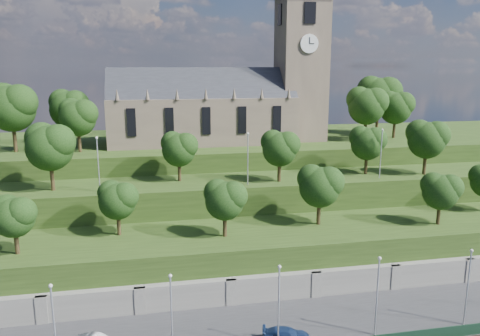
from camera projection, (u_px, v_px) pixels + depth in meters
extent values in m
cube|color=#2D2D30|center=(287.00, 333.00, 48.80)|extent=(160.00, 12.00, 2.00)
cube|color=slate|center=(272.00, 293.00, 54.23)|extent=(160.00, 2.00, 5.00)
cube|color=slate|center=(43.00, 319.00, 48.76)|extent=(1.20, 0.60, 5.00)
cube|color=slate|center=(141.00, 309.00, 50.64)|extent=(1.20, 0.60, 5.00)
cube|color=slate|center=(231.00, 300.00, 52.52)|extent=(1.20, 0.60, 5.00)
cube|color=slate|center=(316.00, 292.00, 54.41)|extent=(1.20, 0.60, 5.00)
cube|color=slate|center=(395.00, 285.00, 56.29)|extent=(1.20, 0.60, 5.00)
cube|color=slate|center=(468.00, 278.00, 58.17)|extent=(1.20, 0.60, 5.00)
cube|color=#253C14|center=(260.00, 260.00, 59.66)|extent=(160.00, 12.00, 8.00)
cube|color=#253C14|center=(243.00, 219.00, 69.78)|extent=(160.00, 10.00, 12.00)
cube|color=#253C14|center=(222.00, 177.00, 89.59)|extent=(160.00, 32.00, 15.00)
cube|color=brown|center=(202.00, 120.00, 82.55)|extent=(32.00, 12.00, 8.00)
cube|color=#23252B|center=(202.00, 97.00, 81.70)|extent=(32.00, 10.18, 10.18)
cone|color=brown|center=(117.00, 95.00, 73.12)|extent=(0.70, 0.70, 1.80)
cone|color=brown|center=(147.00, 94.00, 74.00)|extent=(0.70, 0.70, 1.80)
cone|color=brown|center=(177.00, 94.00, 74.88)|extent=(0.70, 0.70, 1.80)
cone|color=brown|center=(206.00, 94.00, 75.76)|extent=(0.70, 0.70, 1.80)
cone|color=brown|center=(234.00, 93.00, 76.63)|extent=(0.70, 0.70, 1.80)
cone|color=brown|center=(262.00, 93.00, 77.51)|extent=(0.70, 0.70, 1.80)
cone|color=brown|center=(289.00, 93.00, 78.39)|extent=(0.70, 0.70, 1.80)
cube|color=black|center=(131.00, 122.00, 74.36)|extent=(1.40, 0.25, 4.50)
cube|color=black|center=(169.00, 122.00, 75.49)|extent=(1.40, 0.25, 4.50)
cube|color=black|center=(206.00, 121.00, 76.62)|extent=(1.40, 0.25, 4.50)
cube|color=black|center=(242.00, 120.00, 77.75)|extent=(1.40, 0.25, 4.50)
cube|color=black|center=(277.00, 119.00, 78.88)|extent=(1.40, 0.25, 4.50)
cube|color=brown|center=(301.00, 70.00, 84.13)|extent=(8.00, 8.00, 25.00)
cube|color=black|center=(310.00, 13.00, 78.19)|extent=(2.00, 0.25, 3.50)
cube|color=black|center=(295.00, 18.00, 86.01)|extent=(2.00, 0.25, 3.50)
cube|color=black|center=(280.00, 15.00, 81.33)|extent=(0.25, 2.00, 3.50)
cube|color=black|center=(324.00, 16.00, 82.87)|extent=(0.25, 2.00, 3.50)
cylinder|color=white|center=(309.00, 44.00, 79.22)|extent=(3.20, 0.30, 3.20)
cylinder|color=white|center=(323.00, 45.00, 83.94)|extent=(0.30, 3.20, 3.20)
cube|color=black|center=(310.00, 40.00, 78.94)|extent=(0.12, 0.05, 1.10)
cube|color=black|center=(312.00, 44.00, 79.12)|extent=(0.80, 0.05, 0.12)
cylinder|color=#2E2212|center=(17.00, 241.00, 51.30)|extent=(0.49, 0.49, 2.87)
sphere|color=black|center=(14.00, 217.00, 50.71)|extent=(4.46, 4.46, 4.46)
sphere|color=black|center=(21.00, 212.00, 50.31)|extent=(3.34, 3.34, 3.34)
sphere|color=black|center=(7.00, 208.00, 50.91)|extent=(3.12, 3.12, 3.12)
cylinder|color=#2E2212|center=(119.00, 223.00, 57.14)|extent=(0.49, 0.49, 2.92)
sphere|color=black|center=(117.00, 201.00, 56.54)|extent=(4.54, 4.54, 4.54)
sphere|color=black|center=(125.00, 196.00, 56.13)|extent=(3.41, 3.41, 3.41)
sphere|color=black|center=(111.00, 193.00, 56.74)|extent=(3.18, 3.18, 3.18)
cylinder|color=#2E2212|center=(225.00, 224.00, 56.64)|extent=(0.50, 0.50, 3.04)
sphere|color=black|center=(225.00, 201.00, 56.01)|extent=(4.73, 4.73, 4.73)
sphere|color=black|center=(233.00, 196.00, 55.58)|extent=(3.54, 3.54, 3.54)
sphere|color=black|center=(217.00, 192.00, 56.22)|extent=(3.31, 3.31, 3.31)
cylinder|color=#2E2212|center=(319.00, 212.00, 60.91)|extent=(0.51, 0.51, 3.40)
sphere|color=black|center=(320.00, 187.00, 60.21)|extent=(5.29, 5.29, 5.29)
sphere|color=black|center=(329.00, 182.00, 59.73)|extent=(3.97, 3.97, 3.97)
sphere|color=black|center=(311.00, 178.00, 60.44)|extent=(3.71, 3.71, 3.71)
cylinder|color=#2E2212|center=(439.00, 213.00, 60.98)|extent=(0.49, 0.49, 2.96)
sphere|color=black|center=(441.00, 192.00, 60.36)|extent=(4.61, 4.61, 4.61)
sphere|color=black|center=(450.00, 187.00, 59.95)|extent=(3.46, 3.46, 3.46)
sphere|color=black|center=(433.00, 184.00, 60.57)|extent=(3.23, 3.23, 3.23)
sphere|color=black|center=(480.00, 175.00, 66.31)|extent=(3.14, 3.14, 3.14)
cylinder|color=#2E2212|center=(52.00, 176.00, 62.19)|extent=(0.53, 0.53, 3.92)
sphere|color=black|center=(50.00, 148.00, 61.38)|extent=(6.09, 6.09, 6.09)
sphere|color=black|center=(58.00, 142.00, 60.83)|extent=(4.57, 4.57, 4.57)
sphere|color=black|center=(41.00, 138.00, 61.65)|extent=(4.27, 4.27, 4.27)
cylinder|color=#2E2212|center=(179.00, 170.00, 67.39)|extent=(0.50, 0.50, 3.10)
sphere|color=black|center=(179.00, 150.00, 66.75)|extent=(4.82, 4.82, 4.82)
sphere|color=black|center=(186.00, 145.00, 66.32)|extent=(3.62, 3.62, 3.62)
sphere|color=black|center=(172.00, 143.00, 66.97)|extent=(3.38, 3.38, 3.38)
cylinder|color=#2E2212|center=(279.00, 170.00, 67.16)|extent=(0.50, 0.50, 3.20)
sphere|color=black|center=(280.00, 149.00, 66.50)|extent=(4.98, 4.98, 4.98)
sphere|color=black|center=(287.00, 144.00, 66.05)|extent=(3.74, 3.74, 3.74)
sphere|color=black|center=(273.00, 142.00, 66.72)|extent=(3.49, 3.49, 3.49)
cylinder|color=#2E2212|center=(366.00, 164.00, 71.78)|extent=(0.50, 0.50, 3.19)
sphere|color=black|center=(367.00, 144.00, 71.13)|extent=(4.96, 4.96, 4.96)
sphere|color=black|center=(375.00, 139.00, 70.68)|extent=(3.72, 3.72, 3.72)
sphere|color=black|center=(360.00, 137.00, 71.34)|extent=(3.47, 3.47, 3.47)
cylinder|color=#2E2212|center=(425.00, 163.00, 71.45)|extent=(0.52, 0.52, 3.61)
sphere|color=black|center=(427.00, 140.00, 70.71)|extent=(5.62, 5.62, 5.62)
sphere|color=black|center=(436.00, 135.00, 70.20)|extent=(4.22, 4.22, 4.22)
sphere|color=black|center=(419.00, 132.00, 70.96)|extent=(3.94, 3.94, 3.94)
cylinder|color=#2E2212|center=(15.00, 137.00, 73.41)|extent=(0.57, 0.57, 4.64)
sphere|color=black|center=(12.00, 109.00, 72.46)|extent=(7.22, 7.22, 7.22)
sphere|color=black|center=(20.00, 102.00, 71.80)|extent=(5.42, 5.42, 5.42)
sphere|color=black|center=(4.00, 99.00, 72.78)|extent=(5.06, 5.06, 5.06)
cylinder|color=#2E2212|center=(70.00, 133.00, 80.63)|extent=(0.54, 0.54, 4.08)
sphere|color=black|center=(69.00, 110.00, 79.79)|extent=(6.34, 6.34, 6.34)
sphere|color=black|center=(76.00, 104.00, 79.22)|extent=(4.76, 4.76, 4.76)
sphere|color=black|center=(62.00, 102.00, 80.07)|extent=(4.44, 4.44, 4.44)
cylinder|color=#2E2212|center=(79.00, 141.00, 73.48)|extent=(0.52, 0.52, 3.63)
sphere|color=black|center=(78.00, 118.00, 72.73)|extent=(5.65, 5.65, 5.65)
sphere|color=black|center=(84.00, 113.00, 72.22)|extent=(4.23, 4.23, 4.23)
sphere|color=black|center=(71.00, 111.00, 72.98)|extent=(3.95, 3.95, 3.95)
cylinder|color=#2E2212|center=(365.00, 129.00, 84.61)|extent=(0.55, 0.55, 4.19)
sphere|color=black|center=(366.00, 107.00, 83.75)|extent=(6.52, 6.52, 6.52)
sphere|color=black|center=(375.00, 101.00, 83.16)|extent=(4.89, 4.89, 4.89)
sphere|color=black|center=(359.00, 99.00, 84.04)|extent=(4.56, 4.56, 4.56)
cylinder|color=#2E2212|center=(377.00, 121.00, 93.41)|extent=(0.58, 0.58, 4.93)
sphere|color=black|center=(379.00, 97.00, 92.39)|extent=(7.66, 7.66, 7.66)
sphere|color=black|center=(388.00, 92.00, 91.70)|extent=(5.75, 5.75, 5.75)
sphere|color=black|center=(370.00, 89.00, 92.73)|extent=(5.36, 5.36, 5.36)
cylinder|color=#2E2212|center=(394.00, 128.00, 87.86)|extent=(0.53, 0.53, 3.79)
sphere|color=black|center=(395.00, 108.00, 87.08)|extent=(5.89, 5.89, 5.89)
sphere|color=black|center=(403.00, 104.00, 86.55)|extent=(4.42, 4.42, 4.42)
sphere|color=black|center=(389.00, 102.00, 87.34)|extent=(4.12, 4.12, 4.12)
cylinder|color=#B2B2B7|center=(55.00, 330.00, 40.23)|extent=(0.16, 0.16, 8.04)
sphere|color=silver|center=(50.00, 286.00, 39.35)|extent=(0.36, 0.36, 0.36)
cylinder|color=#B2B2B7|center=(172.00, 318.00, 42.11)|extent=(0.16, 0.16, 8.04)
sphere|color=silver|center=(170.00, 276.00, 41.23)|extent=(0.36, 0.36, 0.36)
cylinder|color=#B2B2B7|center=(279.00, 308.00, 44.00)|extent=(0.16, 0.16, 8.04)
sphere|color=silver|center=(279.00, 267.00, 43.11)|extent=(0.36, 0.36, 0.36)
cylinder|color=#B2B2B7|center=(377.00, 298.00, 45.88)|extent=(0.16, 0.16, 8.04)
sphere|color=silver|center=(380.00, 258.00, 45.00)|extent=(0.36, 0.36, 0.36)
cylinder|color=#B2B2B7|center=(467.00, 289.00, 47.76)|extent=(0.16, 0.16, 8.04)
sphere|color=silver|center=(472.00, 251.00, 46.88)|extent=(0.36, 0.36, 0.36)
cylinder|color=#B2B2B7|center=(98.00, 166.00, 61.11)|extent=(0.16, 0.16, 7.07)
sphere|color=silver|center=(97.00, 138.00, 60.33)|extent=(0.36, 0.36, 0.36)
cylinder|color=#B2B2B7|center=(248.00, 160.00, 64.87)|extent=(0.16, 0.16, 7.07)
sphere|color=silver|center=(248.00, 134.00, 64.09)|extent=(0.36, 0.36, 0.36)
cylinder|color=#B2B2B7|center=(381.00, 155.00, 68.63)|extent=(0.16, 0.16, 7.07)
sphere|color=silver|center=(382.00, 130.00, 67.85)|extent=(0.36, 0.36, 0.36)
imported|color=#16284E|center=(287.00, 335.00, 45.43)|extent=(5.05, 3.05, 1.37)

